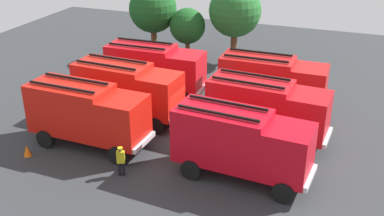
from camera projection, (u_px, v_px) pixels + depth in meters
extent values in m
plane|color=#2D3033|center=(192.00, 128.00, 29.81)|extent=(53.82, 53.82, 0.00)
cube|color=red|center=(124.00, 120.00, 26.07)|extent=(2.28, 2.57, 2.60)
cube|color=#8C9EAD|center=(141.00, 118.00, 25.58)|extent=(0.15, 2.13, 1.46)
cube|color=red|center=(72.00, 108.00, 27.23)|extent=(4.88, 2.66, 2.90)
cube|color=black|center=(76.00, 79.00, 27.15)|extent=(4.32, 0.27, 0.12)
cube|color=black|center=(61.00, 87.00, 26.00)|extent=(4.32, 0.27, 0.12)
cube|color=silver|center=(144.00, 142.00, 26.14)|extent=(0.28, 2.38, 0.28)
cylinder|color=black|center=(139.00, 136.00, 27.66)|extent=(1.11, 0.39, 1.10)
cylinder|color=black|center=(118.00, 155.00, 25.65)|extent=(1.11, 0.39, 1.10)
cylinder|color=black|center=(70.00, 122.00, 29.37)|extent=(1.11, 0.39, 1.10)
cylinder|color=black|center=(46.00, 139.00, 27.36)|extent=(1.11, 0.39, 1.10)
cube|color=red|center=(288.00, 152.00, 22.86)|extent=(2.39, 2.66, 2.60)
cube|color=#8C9EAD|center=(311.00, 152.00, 22.32)|extent=(0.24, 2.12, 1.46)
cube|color=red|center=(222.00, 135.00, 24.14)|extent=(4.98, 2.86, 2.90)
cube|color=black|center=(228.00, 103.00, 24.05)|extent=(4.32, 0.45, 0.12)
cube|color=black|center=(218.00, 113.00, 22.92)|extent=(4.32, 0.45, 0.12)
cube|color=silver|center=(310.00, 178.00, 22.88)|extent=(0.38, 2.38, 0.28)
cylinder|color=black|center=(295.00, 168.00, 24.42)|extent=(1.12, 0.43, 1.10)
cylinder|color=black|center=(283.00, 193.00, 22.45)|extent=(1.12, 0.43, 1.10)
cylinder|color=black|center=(209.00, 149.00, 26.30)|extent=(1.12, 0.43, 1.10)
cylinder|color=black|center=(191.00, 169.00, 24.33)|extent=(1.12, 0.43, 1.10)
cube|color=red|center=(161.00, 95.00, 29.31)|extent=(2.32, 2.61, 2.60)
cube|color=#8C9EAD|center=(176.00, 93.00, 28.80)|extent=(0.19, 2.13, 1.46)
cube|color=red|center=(113.00, 85.00, 30.51)|extent=(4.92, 2.73, 2.90)
cube|color=black|center=(117.00, 59.00, 30.42)|extent=(4.32, 0.33, 0.12)
cube|color=black|center=(106.00, 65.00, 29.28)|extent=(4.32, 0.33, 0.12)
cube|color=silver|center=(179.00, 115.00, 29.36)|extent=(0.32, 2.38, 0.28)
cylinder|color=black|center=(173.00, 110.00, 30.89)|extent=(1.12, 0.40, 1.10)
cylinder|color=black|center=(156.00, 126.00, 28.89)|extent=(1.12, 0.40, 1.10)
cylinder|color=black|center=(110.00, 99.00, 32.66)|extent=(1.12, 0.40, 1.10)
cylinder|color=black|center=(90.00, 112.00, 30.66)|extent=(1.12, 0.40, 1.10)
cube|color=red|center=(309.00, 116.00, 26.58)|extent=(2.35, 2.63, 2.60)
cube|color=#8C9EAD|center=(328.00, 114.00, 26.06)|extent=(0.21, 2.13, 1.46)
cube|color=red|center=(250.00, 103.00, 27.82)|extent=(4.95, 2.80, 2.90)
cube|color=black|center=(255.00, 75.00, 27.73)|extent=(4.32, 0.39, 0.12)
cube|color=black|center=(248.00, 83.00, 26.59)|extent=(4.32, 0.39, 0.12)
cube|color=silver|center=(328.00, 138.00, 26.62)|extent=(0.35, 2.38, 0.28)
cylinder|color=black|center=(313.00, 132.00, 28.15)|extent=(1.12, 0.42, 1.10)
cylinder|color=black|center=(305.00, 150.00, 26.17)|extent=(1.12, 0.42, 1.10)
cylinder|color=black|center=(236.00, 117.00, 29.98)|extent=(1.12, 0.42, 1.10)
cylinder|color=black|center=(223.00, 133.00, 27.99)|extent=(1.12, 0.42, 1.10)
cube|color=red|center=(187.00, 72.00, 33.09)|extent=(2.25, 2.55, 2.60)
cube|color=#8C9EAD|center=(201.00, 69.00, 32.64)|extent=(0.12, 2.13, 1.46)
cube|color=red|center=(142.00, 64.00, 34.08)|extent=(4.85, 2.60, 2.90)
cube|color=black|center=(145.00, 41.00, 34.01)|extent=(4.32, 0.21, 0.12)
cube|color=black|center=(137.00, 46.00, 32.83)|extent=(4.32, 0.21, 0.12)
cube|color=silver|center=(203.00, 89.00, 33.21)|extent=(0.25, 2.38, 0.28)
cylinder|color=black|center=(195.00, 86.00, 34.70)|extent=(1.11, 0.37, 1.10)
cylinder|color=black|center=(184.00, 99.00, 32.65)|extent=(1.11, 0.37, 1.10)
cylinder|color=black|center=(135.00, 78.00, 36.18)|extent=(1.11, 0.37, 1.10)
cylinder|color=black|center=(121.00, 90.00, 34.13)|extent=(1.11, 0.37, 1.10)
cube|color=red|center=(309.00, 86.00, 30.62)|extent=(2.21, 2.51, 2.60)
cube|color=#8C9EAD|center=(326.00, 84.00, 30.15)|extent=(0.09, 2.13, 1.46)
cube|color=red|center=(257.00, 77.00, 31.69)|extent=(4.81, 2.52, 2.90)
cube|color=black|center=(261.00, 52.00, 31.61)|extent=(4.32, 0.14, 0.12)
cube|color=black|center=(256.00, 58.00, 30.45)|extent=(4.32, 0.14, 0.12)
cube|color=silver|center=(326.00, 105.00, 30.72)|extent=(0.21, 2.38, 0.28)
cylinder|color=black|center=(312.00, 101.00, 32.23)|extent=(1.10, 0.36, 1.10)
cylinder|color=black|center=(307.00, 115.00, 30.19)|extent=(1.10, 0.36, 1.10)
cylinder|color=black|center=(243.00, 92.00, 33.81)|extent=(1.10, 0.36, 1.10)
cylinder|color=black|center=(234.00, 104.00, 31.78)|extent=(1.10, 0.36, 1.10)
cylinder|color=black|center=(192.00, 133.00, 28.36)|extent=(0.16, 0.16, 0.77)
cylinder|color=black|center=(191.00, 134.00, 28.18)|extent=(0.16, 0.16, 0.77)
cube|color=gold|center=(192.00, 123.00, 27.97)|extent=(0.27, 0.43, 0.67)
sphere|color=#9E704C|center=(192.00, 116.00, 27.78)|extent=(0.22, 0.22, 0.22)
cylinder|color=gold|center=(192.00, 115.00, 27.74)|extent=(0.27, 0.27, 0.07)
cylinder|color=black|center=(120.00, 169.00, 24.69)|extent=(0.16, 0.16, 0.77)
cylinder|color=black|center=(124.00, 169.00, 24.70)|extent=(0.16, 0.16, 0.77)
cube|color=gold|center=(121.00, 157.00, 24.39)|extent=(0.48, 0.39, 0.67)
sphere|color=brown|center=(120.00, 150.00, 24.20)|extent=(0.22, 0.22, 0.22)
cylinder|color=gold|center=(120.00, 148.00, 24.16)|extent=(0.27, 0.27, 0.07)
cylinder|color=brown|center=(154.00, 43.00, 42.11)|extent=(0.52, 0.52, 2.62)
sphere|color=#19511E|center=(153.00, 9.00, 40.81)|extent=(4.19, 4.19, 4.19)
cylinder|color=brown|center=(188.00, 51.00, 41.02)|extent=(0.38, 0.38, 1.92)
sphere|color=#19511E|center=(187.00, 26.00, 40.07)|extent=(3.08, 3.08, 3.08)
cylinder|color=brown|center=(234.00, 48.00, 40.48)|extent=(0.55, 0.55, 2.76)
sphere|color=#236628|center=(235.00, 11.00, 39.11)|extent=(4.41, 4.41, 4.41)
cone|color=#F2600C|center=(198.00, 119.00, 30.23)|extent=(0.43, 0.43, 0.61)
cone|color=#F2600C|center=(27.00, 151.00, 26.54)|extent=(0.46, 0.46, 0.66)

